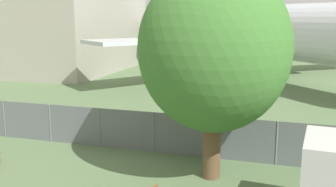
% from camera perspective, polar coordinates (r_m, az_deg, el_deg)
% --- Properties ---
extents(hangar_building, '(27.84, 17.08, 13.90)m').
position_cam_1_polar(hangar_building, '(48.86, -22.77, 10.76)').
color(hangar_building, '#ADA899').
rests_on(hangar_building, ground).
extents(perimeter_fence, '(56.07, 0.07, 1.78)m').
position_cam_1_polar(perimeter_fence, '(16.91, -2.12, -5.64)').
color(perimeter_fence, slate).
rests_on(perimeter_fence, ground).
extents(airplane, '(30.09, 31.32, 13.48)m').
position_cam_1_polar(airplane, '(36.82, 12.67, 8.82)').
color(airplane, silver).
rests_on(airplane, ground).
extents(tree_left_of_cabin, '(5.25, 5.25, 7.56)m').
position_cam_1_polar(tree_left_of_cabin, '(13.61, 6.69, 6.36)').
color(tree_left_of_cabin, brown).
rests_on(tree_left_of_cabin, ground).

